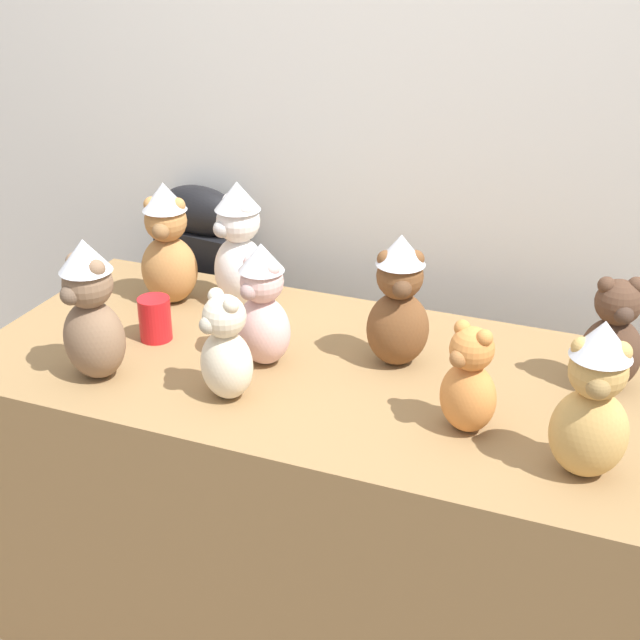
{
  "coord_description": "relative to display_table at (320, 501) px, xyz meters",
  "views": [
    {
      "loc": [
        0.68,
        -1.45,
        1.81
      ],
      "look_at": [
        0.0,
        0.25,
        0.91
      ],
      "focal_mm": 49.93,
      "sensor_mm": 36.0,
      "label": 1
    }
  ],
  "objects": [
    {
      "name": "wall_back",
      "position": [
        0.0,
        0.64,
        0.91
      ],
      "size": [
        7.0,
        0.08,
        2.6
      ],
      "primitive_type": "cube",
      "color": "silver",
      "rests_on": "ground_plane"
    },
    {
      "name": "display_table",
      "position": [
        0.0,
        0.0,
        0.0
      ],
      "size": [
        1.66,
        0.78,
        0.79
      ],
      "primitive_type": "cube",
      "color": "olive",
      "rests_on": "ground_plane"
    },
    {
      "name": "instrument_case",
      "position": [
        -0.59,
        0.52,
        0.11
      ],
      "size": [
        0.29,
        0.16,
        1.01
      ],
      "rotation": [
        0.0,
        0.0,
        -0.14
      ],
      "color": "black",
      "rests_on": "ground_plane"
    },
    {
      "name": "teddy_bear_blush",
      "position": [
        -0.13,
        -0.03,
        0.54
      ],
      "size": [
        0.16,
        0.15,
        0.3
      ],
      "rotation": [
        0.0,
        0.0,
        -0.3
      ],
      "color": "beige",
      "rests_on": "display_table"
    },
    {
      "name": "teddy_bear_snow",
      "position": [
        -0.33,
        0.24,
        0.56
      ],
      "size": [
        0.2,
        0.19,
        0.34
      ],
      "rotation": [
        0.0,
        0.0,
        -0.55
      ],
      "color": "white",
      "rests_on": "display_table"
    },
    {
      "name": "teddy_bear_cream",
      "position": [
        -0.14,
        -0.2,
        0.51
      ],
      "size": [
        0.17,
        0.16,
        0.25
      ],
      "rotation": [
        0.0,
        0.0,
        -0.53
      ],
      "color": "beige",
      "rests_on": "display_table"
    },
    {
      "name": "teddy_bear_honey",
      "position": [
        0.63,
        -0.21,
        0.55
      ],
      "size": [
        0.16,
        0.14,
        0.33
      ],
      "rotation": [
        0.0,
        0.0,
        0.12
      ],
      "color": "tan",
      "rests_on": "display_table"
    },
    {
      "name": "teddy_bear_mocha",
      "position": [
        -0.46,
        -0.23,
        0.56
      ],
      "size": [
        0.18,
        0.17,
        0.34
      ],
      "rotation": [
        0.0,
        0.0,
        -0.28
      ],
      "color": "#7F6047",
      "rests_on": "display_table"
    },
    {
      "name": "teddy_bear_caramel",
      "position": [
        -0.51,
        0.19,
        0.56
      ],
      "size": [
        0.18,
        0.16,
        0.33
      ],
      "rotation": [
        0.0,
        0.0,
        0.26
      ],
      "color": "#B27A42",
      "rests_on": "display_table"
    },
    {
      "name": "teddy_bear_cocoa",
      "position": [
        0.63,
        0.15,
        0.52
      ],
      "size": [
        0.17,
        0.16,
        0.27
      ],
      "rotation": [
        0.0,
        0.0,
        0.36
      ],
      "color": "#4C3323",
      "rests_on": "display_table"
    },
    {
      "name": "teddy_bear_ginger",
      "position": [
        0.38,
        -0.14,
        0.51
      ],
      "size": [
        0.16,
        0.15,
        0.24
      ],
      "rotation": [
        0.0,
        0.0,
        -0.47
      ],
      "color": "#D17F3D",
      "rests_on": "display_table"
    },
    {
      "name": "teddy_bear_chestnut",
      "position": [
        0.16,
        0.08,
        0.55
      ],
      "size": [
        0.18,
        0.17,
        0.32
      ],
      "rotation": [
        0.0,
        0.0,
        0.4
      ],
      "color": "brown",
      "rests_on": "display_table"
    },
    {
      "name": "party_cup_red",
      "position": [
        -0.43,
        -0.02,
        0.45
      ],
      "size": [
        0.08,
        0.08,
        0.11
      ],
      "primitive_type": "cylinder",
      "color": "red",
      "rests_on": "display_table"
    }
  ]
}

